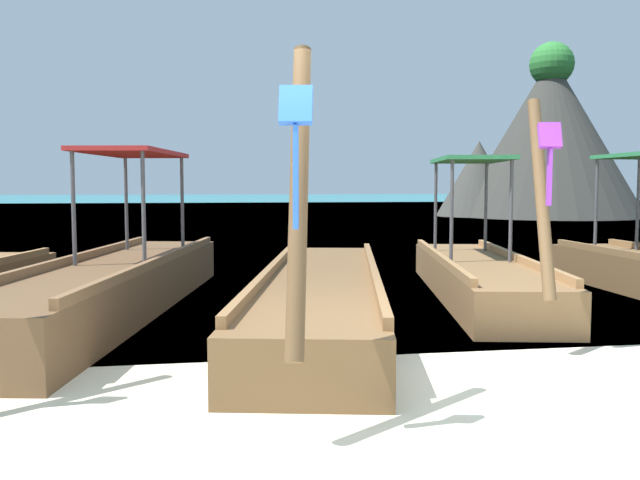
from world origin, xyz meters
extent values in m
plane|color=beige|center=(0.00, 0.00, 0.00)|extent=(120.00, 120.00, 0.00)
plane|color=teal|center=(0.00, 61.26, 0.00)|extent=(120.00, 120.00, 0.00)
cube|color=brown|center=(-2.49, 3.91, 0.30)|extent=(2.46, 7.04, 0.60)
cube|color=brown|center=(-3.05, 4.01, 0.65)|extent=(1.24, 6.28, 0.10)
cube|color=brown|center=(-1.93, 3.80, 0.65)|extent=(1.24, 6.28, 0.10)
cylinder|color=#4C4C51|center=(-2.94, 3.81, 1.30)|extent=(0.06, 0.06, 1.39)
cylinder|color=#4C4C51|center=(-2.10, 3.66, 1.30)|extent=(0.06, 0.06, 1.39)
cylinder|color=#4C4C51|center=(-2.56, 5.86, 1.30)|extent=(0.06, 0.06, 1.39)
cylinder|color=#4C4C51|center=(-1.72, 5.70, 1.30)|extent=(0.06, 0.06, 1.39)
cube|color=#AD2323|center=(-2.33, 4.76, 2.02)|extent=(1.43, 2.43, 0.06)
cube|color=brown|center=(0.00, 3.13, 0.26)|extent=(2.66, 7.01, 0.53)
cube|color=brown|center=(-0.59, 3.25, 0.58)|extent=(1.35, 6.23, 0.10)
cube|color=brown|center=(0.60, 3.01, 0.58)|extent=(1.35, 6.23, 0.10)
cylinder|color=brown|center=(-0.74, -0.48, 1.51)|extent=(0.30, 0.89, 2.02)
cube|color=blue|center=(-0.78, -0.68, 2.06)|extent=(0.22, 0.18, 0.25)
cube|color=blue|center=(-0.78, -0.70, 1.62)|extent=(0.05, 0.08, 0.63)
cube|color=brown|center=(2.43, 4.29, 0.26)|extent=(2.24, 5.74, 0.51)
cube|color=#9F7246|center=(1.90, 4.39, 0.56)|extent=(1.09, 5.08, 0.10)
cube|color=#9F7246|center=(2.97, 4.18, 0.56)|extent=(1.09, 5.08, 0.10)
cylinder|color=brown|center=(1.85, 1.33, 1.47)|extent=(0.28, 0.84, 1.95)
cube|color=purple|center=(1.80, 1.11, 2.04)|extent=(0.22, 0.18, 0.25)
cube|color=purple|center=(1.80, 1.09, 1.65)|extent=(0.05, 0.08, 0.53)
cylinder|color=#4C4C51|center=(2.01, 4.23, 1.22)|extent=(0.06, 0.06, 1.42)
cylinder|color=#4C4C51|center=(2.81, 4.07, 1.22)|extent=(0.06, 0.06, 1.42)
cylinder|color=#4C4C51|center=(2.34, 5.88, 1.22)|extent=(0.06, 0.06, 1.42)
cylinder|color=#4C4C51|center=(3.13, 5.72, 1.22)|extent=(0.06, 0.06, 1.42)
cube|color=#2D844C|center=(2.57, 4.98, 1.97)|extent=(1.34, 2.04, 0.06)
cylinder|color=#4C4C51|center=(4.75, 5.18, 1.27)|extent=(0.05, 0.05, 1.45)
cylinder|color=#4C4C51|center=(5.46, 5.15, 1.27)|extent=(0.05, 0.05, 1.45)
cone|color=#383833|center=(15.90, 28.01, 4.09)|extent=(9.33, 9.33, 8.18)
cone|color=#3D3D38|center=(12.49, 28.95, 1.95)|extent=(4.37, 4.37, 3.90)
sphere|color=#2D7A33|center=(15.90, 28.01, 7.74)|extent=(2.22, 2.22, 2.22)
camera|label=1|loc=(-1.29, -4.80, 1.57)|focal=38.23mm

